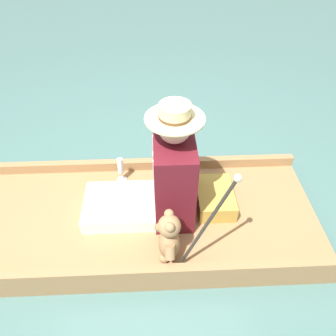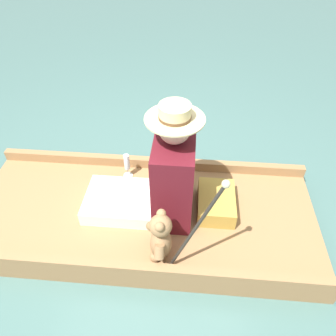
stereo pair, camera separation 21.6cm
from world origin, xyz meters
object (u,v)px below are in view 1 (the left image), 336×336
seated_person (162,179)px  teddy_bear (169,238)px  wine_glass (121,168)px  walking_cane (211,218)px

seated_person → teddy_bear: 0.42m
seated_person → wine_glass: bearing=42.1°
wine_glass → seated_person: bearing=-136.5°
teddy_bear → walking_cane: (-0.08, -0.23, 0.28)m
teddy_bear → wine_glass: size_ratio=1.78×
teddy_bear → walking_cane: bearing=-108.4°
teddy_bear → wine_glass: 0.81m
teddy_bear → wine_glass: bearing=25.5°
seated_person → wine_glass: 0.50m
teddy_bear → walking_cane: walking_cane is taller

